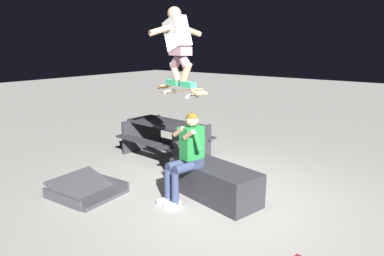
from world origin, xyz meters
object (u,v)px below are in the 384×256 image
(kicker_ramp, at_px, (87,191))
(skater_airborne, at_px, (178,43))
(person_sitting_on_ledge, at_px, (186,152))
(skateboard, at_px, (181,91))
(ledge_box_main, at_px, (215,182))
(picnic_table_back, at_px, (166,134))

(kicker_ramp, bearing_deg, skater_airborne, -145.54)
(person_sitting_on_ledge, height_order, skateboard, skateboard)
(person_sitting_on_ledge, xyz_separation_m, skateboard, (0.10, 0.01, 0.92))
(skateboard, bearing_deg, person_sitting_on_ledge, -174.43)
(skater_airborne, bearing_deg, ledge_box_main, -146.03)
(ledge_box_main, xyz_separation_m, skateboard, (0.40, 0.32, 1.42))
(skateboard, height_order, skater_airborne, skater_airborne)
(skater_airborne, relative_size, kicker_ramp, 1.07)
(skater_airborne, distance_m, picnic_table_back, 2.84)
(person_sitting_on_ledge, bearing_deg, skater_airborne, -1.99)
(ledge_box_main, bearing_deg, skateboard, 38.70)
(ledge_box_main, distance_m, skateboard, 1.51)
(ledge_box_main, height_order, person_sitting_on_ledge, person_sitting_on_ledge)
(person_sitting_on_ledge, distance_m, skater_airborne, 1.61)
(skateboard, relative_size, skater_airborne, 0.92)
(ledge_box_main, distance_m, person_sitting_on_ledge, 0.67)
(skateboard, bearing_deg, picnic_table_back, -42.13)
(ledge_box_main, bearing_deg, skater_airborne, 33.97)
(skateboard, relative_size, kicker_ramp, 0.99)
(skateboard, distance_m, kicker_ramp, 2.23)
(picnic_table_back, bearing_deg, kicker_ramp, 98.57)
(person_sitting_on_ledge, height_order, skater_airborne, skater_airborne)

